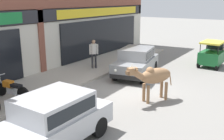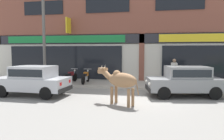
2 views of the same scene
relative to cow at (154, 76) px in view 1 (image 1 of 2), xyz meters
name	(u,v)px [view 1 (image 1 of 2)]	position (x,y,z in m)	size (l,w,h in m)	color
ground_plane	(129,92)	(0.42, 1.29, -1.01)	(90.00, 90.00, 0.00)	gray
sidewalk	(65,77)	(0.42, 5.03, -0.94)	(19.00, 3.09, 0.13)	#A8A093
cow	(154,76)	(0.00, 0.00, 0.00)	(1.94, 1.29, 1.61)	#936B47
car_0	(136,60)	(2.82, 2.22, -0.19)	(3.80, 2.23, 1.46)	black
car_1	(53,118)	(-4.49, 0.92, -0.19)	(3.65, 1.69, 1.46)	black
auto_rickshaw	(212,56)	(6.92, -0.69, -0.35)	(2.02, 1.24, 1.52)	black
motorcycle_1	(11,89)	(-3.03, 4.64, -0.49)	(0.52, 1.81, 0.88)	black
pedestrian	(94,51)	(2.47, 4.70, 0.11)	(0.36, 0.39, 1.60)	#2D2D33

